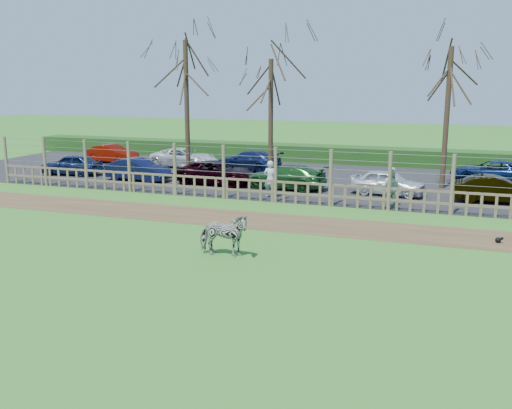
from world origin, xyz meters
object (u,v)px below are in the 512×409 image
(car_8, at_px, (184,158))
(tree_left, at_px, (186,76))
(crow, at_px, (499,240))
(car_7, at_px, (112,154))
(visitor_b, at_px, (390,187))
(zebra, at_px, (223,235))
(car_2, at_px, (218,173))
(car_9, at_px, (248,161))
(car_3, at_px, (285,177))
(tree_right, at_px, (449,83))
(car_0, at_px, (72,164))
(tree_mid, at_px, (271,90))
(car_12, at_px, (493,172))
(car_1, at_px, (138,170))
(visitor_a, at_px, (270,179))
(car_5, at_px, (496,189))
(car_4, at_px, (388,182))

(car_8, bearing_deg, tree_left, -145.81)
(crow, distance_m, car_7, 25.97)
(visitor_b, bearing_deg, zebra, 69.65)
(car_2, distance_m, car_9, 4.87)
(visitor_b, height_order, car_2, visitor_b)
(tree_left, distance_m, car_3, 7.93)
(zebra, bearing_deg, car_9, 11.54)
(tree_right, bearing_deg, car_0, -172.36)
(car_8, bearing_deg, tree_mid, -107.00)
(car_12, bearing_deg, car_9, -87.01)
(visitor_b, xyz_separation_m, car_1, (-13.70, 2.25, -0.26))
(crow, distance_m, car_12, 12.20)
(car_1, distance_m, car_7, 7.51)
(car_12, bearing_deg, tree_right, -43.96)
(visitor_b, bearing_deg, car_2, -11.98)
(visitor_a, height_order, crow, visitor_a)
(tree_left, bearing_deg, car_5, -5.40)
(car_7, bearing_deg, tree_right, -89.50)
(tree_left, xyz_separation_m, car_7, (-7.40, 3.76, -4.98))
(car_1, height_order, car_5, same)
(car_5, bearing_deg, car_0, 86.94)
(visitor_b, height_order, crow, visitor_b)
(tree_left, bearing_deg, car_1, -142.94)
(tree_left, xyz_separation_m, car_12, (15.98, 3.88, -4.98))
(visitor_a, bearing_deg, car_5, -167.81)
(zebra, bearing_deg, tree_right, -29.17)
(zebra, relative_size, car_1, 0.45)
(visitor_b, relative_size, car_2, 0.40)
(car_8, distance_m, car_9, 4.24)
(car_4, bearing_deg, car_12, -36.18)
(car_8, bearing_deg, car_3, -116.47)
(car_1, distance_m, car_12, 19.02)
(car_7, height_order, car_8, same)
(visitor_b, bearing_deg, car_12, -115.38)
(car_5, relative_size, car_7, 1.00)
(car_2, height_order, car_3, same)
(car_9, bearing_deg, car_8, -82.32)
(tree_right, bearing_deg, tree_mid, -176.82)
(car_1, relative_size, car_7, 1.00)
(visitor_a, height_order, car_0, visitor_a)
(car_0, height_order, car_2, same)
(car_2, bearing_deg, car_1, 97.22)
(car_5, bearing_deg, tree_right, 35.65)
(tree_mid, height_order, car_4, tree_mid)
(tree_right, height_order, zebra, tree_right)
(car_7, bearing_deg, tree_left, -110.26)
(tree_mid, xyz_separation_m, tree_right, (9.00, 0.50, 0.37))
(car_1, bearing_deg, car_7, 46.97)
(car_9, xyz_separation_m, car_12, (13.77, 0.21, 0.00))
(zebra, relative_size, car_5, 0.45)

